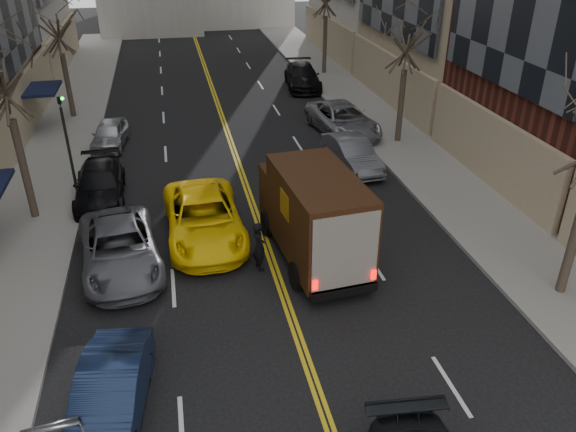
% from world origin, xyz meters
% --- Properties ---
extents(sidewalk_left, '(4.00, 66.00, 0.15)m').
position_xyz_m(sidewalk_left, '(-9.00, 27.00, 0.07)').
color(sidewalk_left, slate).
rests_on(sidewalk_left, ground).
extents(sidewalk_right, '(4.00, 66.00, 0.15)m').
position_xyz_m(sidewalk_right, '(9.00, 27.00, 0.07)').
color(sidewalk_right, slate).
rests_on(sidewalk_right, ground).
extents(tree_lf_far, '(3.20, 3.20, 8.12)m').
position_xyz_m(tree_lf_far, '(-8.80, 33.00, 6.02)').
color(tree_lf_far, '#382D23').
rests_on(tree_lf_far, sidewalk_left).
extents(tree_rt_mid, '(3.20, 3.20, 8.32)m').
position_xyz_m(tree_rt_mid, '(8.80, 25.00, 6.17)').
color(tree_rt_mid, '#382D23').
rests_on(tree_rt_mid, sidewalk_right).
extents(traffic_signal, '(0.29, 0.26, 4.70)m').
position_xyz_m(traffic_signal, '(-7.39, 22.00, 2.82)').
color(traffic_signal, black).
rests_on(traffic_signal, sidewalk_left).
extents(ups_truck, '(2.95, 6.38, 3.40)m').
position_xyz_m(ups_truck, '(1.48, 14.89, 1.71)').
color(ups_truck, black).
rests_on(ups_truck, ground).
extents(taxi, '(2.94, 6.10, 1.67)m').
position_xyz_m(taxi, '(-2.19, 17.07, 0.84)').
color(taxi, yellow).
rests_on(taxi, ground).
extents(pedestrian, '(0.58, 0.75, 1.81)m').
position_xyz_m(pedestrian, '(-0.51, 14.53, 0.90)').
color(pedestrian, black).
rests_on(pedestrian, ground).
extents(parked_lf_b, '(2.08, 4.50, 1.43)m').
position_xyz_m(parked_lf_b, '(-5.10, 8.81, 0.71)').
color(parked_lf_b, '#131F3D').
rests_on(parked_lf_b, ground).
extents(parked_lf_c, '(3.24, 5.82, 1.54)m').
position_xyz_m(parked_lf_c, '(-5.18, 15.58, 0.77)').
color(parked_lf_c, '#51535A').
rests_on(parked_lf_c, ground).
extents(parked_lf_d, '(2.14, 5.00, 1.44)m').
position_xyz_m(parked_lf_d, '(-6.30, 21.26, 0.72)').
color(parked_lf_d, black).
rests_on(parked_lf_d, ground).
extents(parked_lf_e, '(2.04, 4.09, 1.34)m').
position_xyz_m(parked_lf_e, '(-6.30, 27.74, 0.67)').
color(parked_lf_e, '#B2B5BA').
rests_on(parked_lf_e, ground).
extents(parked_rt_a, '(2.00, 4.68, 1.50)m').
position_xyz_m(parked_rt_a, '(5.30, 22.27, 0.75)').
color(parked_rt_a, '#4D4E54').
rests_on(parked_rt_a, ground).
extents(parked_rt_b, '(3.39, 6.16, 1.63)m').
position_xyz_m(parked_rt_b, '(6.30, 27.02, 0.82)').
color(parked_rt_b, '#A1A3A8').
rests_on(parked_rt_b, ground).
extents(parked_rt_c, '(2.79, 5.69, 1.59)m').
position_xyz_m(parked_rt_c, '(6.30, 36.70, 0.80)').
color(parked_rt_c, black).
rests_on(parked_rt_c, ground).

